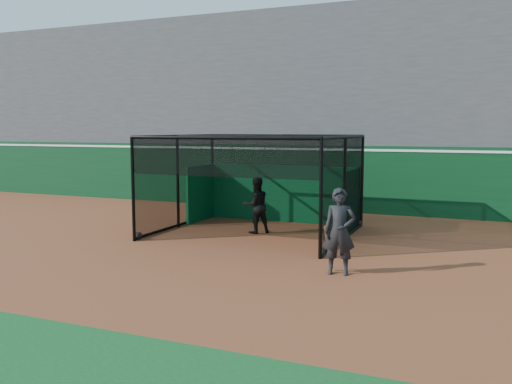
% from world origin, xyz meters
% --- Properties ---
extents(ground, '(120.00, 120.00, 0.00)m').
position_xyz_m(ground, '(0.00, 0.00, 0.00)').
color(ground, brown).
rests_on(ground, ground).
extents(outfield_wall, '(50.00, 0.50, 2.50)m').
position_xyz_m(outfield_wall, '(0.00, 8.50, 1.29)').
color(outfield_wall, '#0A3819').
rests_on(outfield_wall, ground).
extents(grandstand, '(50.00, 7.85, 8.95)m').
position_xyz_m(grandstand, '(0.00, 12.27, 4.48)').
color(grandstand, '#4C4C4F').
rests_on(grandstand, ground).
extents(batting_cage, '(5.46, 4.88, 2.90)m').
position_xyz_m(batting_cage, '(0.15, 3.22, 1.44)').
color(batting_cage, black).
rests_on(batting_cage, ground).
extents(batter, '(1.03, 1.03, 1.68)m').
position_xyz_m(batter, '(0.14, 3.25, 0.84)').
color(batter, black).
rests_on(batter, ground).
extents(on_deck_player, '(0.75, 0.57, 1.87)m').
position_xyz_m(on_deck_player, '(3.59, -0.37, 0.93)').
color(on_deck_player, black).
rests_on(on_deck_player, ground).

